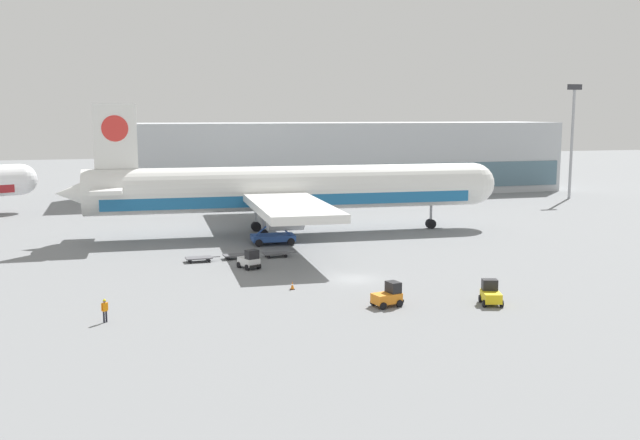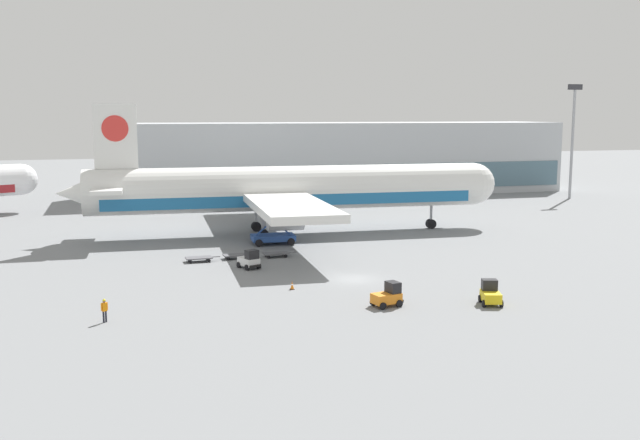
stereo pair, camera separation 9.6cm
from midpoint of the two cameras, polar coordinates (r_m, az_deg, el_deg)
The scene contains 14 objects.
ground_plane at distance 68.73m, azimuth 2.76°, elevation -4.74°, with size 400.00×400.00×0.00m, color slate.
terminal_building at distance 142.06m, azimuth 1.46°, elevation 4.97°, with size 90.00×18.20×14.00m.
light_mast at distance 140.63m, azimuth 19.59°, elevation 6.63°, with size 2.80×0.50×21.09m.
airplane_main at distance 93.31m, azimuth -2.82°, elevation 2.40°, with size 58.10×48.33×17.00m.
scissor_lift_loader at distance 86.82m, azimuth -3.76°, elevation -0.63°, with size 5.34×3.58×5.15m.
baggage_tug_foreground at distance 73.47m, azimuth -5.62°, elevation -3.21°, with size 2.33×2.78×2.00m.
baggage_tug_mid at distance 61.30m, azimuth 13.52°, elevation -5.77°, with size 2.22×2.74×2.00m.
baggage_tug_far at distance 59.31m, azimuth 5.52°, elevation -6.05°, with size 2.69×2.08×2.00m.
baggage_dolly_lead at distance 77.63m, azimuth -9.62°, elevation -3.02°, with size 3.72×1.56×0.48m.
baggage_dolly_second at distance 78.61m, azimuth -6.67°, elevation -2.82°, with size 3.72×1.56×0.48m.
baggage_dolly_third at distance 79.13m, azimuth -3.50°, elevation -2.70°, with size 3.72×1.56×0.48m.
ground_crew_near at distance 56.90m, azimuth -16.82°, elevation -6.79°, with size 0.51×0.36×1.83m.
traffic_cone_near at distance 63.16m, azimuth 6.08°, elevation -5.71°, with size 0.40×0.40×0.57m.
traffic_cone_far at distance 64.67m, azimuth -2.20°, elevation -5.24°, with size 0.40×0.40×0.78m.
Camera 2 is at (-21.59, -63.32, 15.73)m, focal length 40.00 mm.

